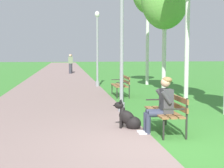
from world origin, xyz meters
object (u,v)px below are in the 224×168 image
park_bench_mid (122,84)px  dog_black (129,119)px  lamp_post_near (122,44)px  lamp_post_mid (97,48)px  park_bench_near (168,109)px  birch_tree_fourth (165,0)px  pedestrian_distant (70,64)px  person_seated_on_near_bench (161,103)px  pedestrian_further_distant (71,63)px

park_bench_mid → dog_black: 5.87m
park_bench_mid → lamp_post_near: size_ratio=0.38×
lamp_post_near → lamp_post_mid: bearing=90.0°
dog_black → lamp_post_mid: (0.20, 9.57, 1.75)m
dog_black → park_bench_near: bearing=-19.3°
park_bench_mid → dog_black: bearing=-98.1°
dog_black → birch_tree_fourth: 8.97m
lamp_post_mid → pedestrian_distant: size_ratio=2.35×
person_seated_on_near_bench → lamp_post_near: size_ratio=0.32×
birch_tree_fourth → park_bench_near: bearing=-106.3°
park_bench_near → birch_tree_fourth: bearing=73.7°
park_bench_near → pedestrian_further_distant: pedestrian_further_distant is taller
dog_black → lamp_post_near: lamp_post_near is taller
park_bench_mid → pedestrian_further_distant: size_ratio=0.91×
birch_tree_fourth → dog_black: bearing=-112.5°
lamp_post_near → park_bench_mid: bearing=80.2°
pedestrian_distant → pedestrian_further_distant: same height
park_bench_mid → person_seated_on_near_bench: person_seated_on_near_bench is taller
person_seated_on_near_bench → dog_black: bearing=141.6°
lamp_post_mid → birch_tree_fourth: (2.89, -2.10, 2.13)m
birch_tree_fourth → pedestrian_further_distant: size_ratio=3.33×
dog_black → pedestrian_distant: 20.35m
park_bench_near → park_bench_mid: (-0.00, 6.09, 0.00)m
park_bench_mid → person_seated_on_near_bench: size_ratio=1.20×
dog_black → park_bench_mid: bearing=81.9°
park_bench_near → person_seated_on_near_bench: 0.33m
person_seated_on_near_bench → pedestrian_distant: size_ratio=0.76×
park_bench_near → lamp_post_near: size_ratio=0.38×
park_bench_near → dog_black: size_ratio=1.92×
park_bench_near → person_seated_on_near_bench: size_ratio=1.20×
park_bench_near → dog_black: (-0.82, 0.29, -0.25)m
lamp_post_near → pedestrian_further_distant: bearing=93.4°
lamp_post_near → pedestrian_distant: 18.22m
person_seated_on_near_bench → birch_tree_fourth: size_ratio=0.23×
park_bench_near → lamp_post_mid: bearing=93.6°
dog_black → birch_tree_fourth: size_ratio=0.14×
park_bench_mid → birch_tree_fourth: birch_tree_fourth is taller
dog_black → lamp_post_near: 2.81m
park_bench_near → dog_black: bearing=160.7°
lamp_post_mid → birch_tree_fourth: 4.16m
lamp_post_near → birch_tree_fourth: birch_tree_fourth is taller
park_bench_near → lamp_post_near: (-0.63, 2.46, 1.52)m
park_bench_near → pedestrian_further_distant: bearing=94.6°
park_bench_mid → pedestrian_further_distant: (-1.78, 15.97, 0.33)m
park_bench_near → pedestrian_further_distant: 22.14m
pedestrian_further_distant → park_bench_near: bearing=-85.4°
park_bench_near → birch_tree_fourth: 8.86m
park_bench_near → pedestrian_distant: (-1.87, 20.60, 0.33)m
person_seated_on_near_bench → birch_tree_fourth: birch_tree_fourth is taller
park_bench_mid → lamp_post_mid: size_ratio=0.39×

